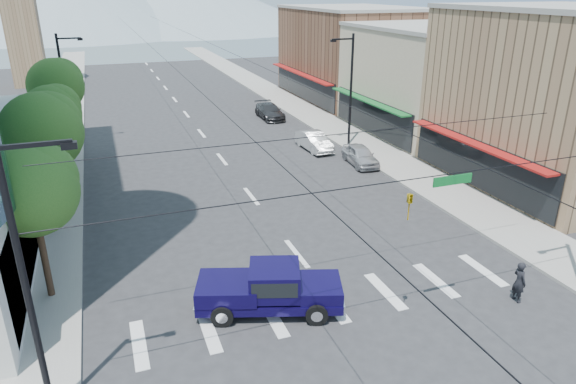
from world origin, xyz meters
The scene contains 19 objects.
ground centered at (0.00, 0.00, 0.00)m, with size 160.00×160.00×0.00m, color #28282B.
sidewalk_left centered at (-12.00, 40.00, 0.07)m, with size 4.00×120.00×0.15m, color gray.
sidewalk_right centered at (12.00, 40.00, 0.07)m, with size 4.00×120.00×0.15m, color gray.
shop_near centered at (20.00, 10.00, 5.50)m, with size 12.00×14.00×11.00m, color #8C6B4C.
shop_mid centered at (20.00, 24.00, 4.50)m, with size 12.00×14.00×9.00m, color tan.
shop_far centered at (20.00, 40.00, 5.00)m, with size 12.00×18.00×10.00m, color brown.
clock_tower centered at (-16.50, 62.00, 10.64)m, with size 4.80×4.80×20.40m.
tree_near centered at (-11.07, 6.10, 4.99)m, with size 3.65×3.64×6.71m.
tree_midnear centered at (-11.07, 13.10, 5.59)m, with size 4.09×4.09×7.52m.
tree_midfar centered at (-11.07, 20.10, 4.99)m, with size 3.65×3.64×6.71m.
tree_far centered at (-11.07, 27.10, 5.59)m, with size 4.09×4.09×7.52m.
signal_rig centered at (0.19, -1.00, 4.64)m, with size 21.80×0.20×9.00m.
lamp_pole_nw centered at (-10.67, 30.00, 4.94)m, with size 2.00×0.25×9.00m.
lamp_pole_ne centered at (10.67, 22.00, 4.94)m, with size 2.00×0.25×9.00m.
pickup_truck centered at (-2.78, 1.93, 1.04)m, with size 6.24×3.84×2.00m.
pedestrian centered at (7.23, -1.02, 0.91)m, with size 0.66×0.44×1.82m, color black.
parked_car_near centered at (9.40, 17.26, 0.72)m, with size 1.70×4.23×1.44m, color #A9A9AE.
parked_car_mid centered at (7.60, 21.85, 0.73)m, with size 1.55×4.45×1.47m, color silver.
parked_car_far centered at (7.60, 33.29, 0.73)m, with size 2.03×5.00×1.45m, color #2C2C2F.
Camera 1 is at (-8.17, -14.99, 12.33)m, focal length 32.00 mm.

